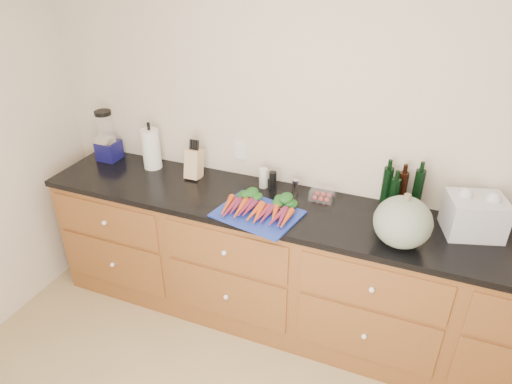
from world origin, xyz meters
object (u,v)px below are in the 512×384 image
at_px(knife_block, 194,164).
at_px(cutting_board, 258,214).
at_px(squash, 403,222).
at_px(paper_towel, 151,149).
at_px(carrots, 260,207).
at_px(tomato_box, 322,194).
at_px(blender_appliance, 107,138).

bearing_deg(knife_block, cutting_board, -26.79).
height_order(cutting_board, squash, squash).
relative_size(squash, paper_towel, 1.07).
bearing_deg(paper_towel, knife_block, -3.22).
distance_m(carrots, tomato_box, 0.43).
height_order(blender_appliance, knife_block, blender_appliance).
relative_size(carrots, blender_appliance, 1.17).
bearing_deg(tomato_box, blender_appliance, -179.58).
xyz_separation_m(blender_appliance, tomato_box, (1.64, 0.01, -0.13)).
height_order(cutting_board, knife_block, knife_block).
xyz_separation_m(squash, knife_block, (-1.43, 0.28, -0.04)).
bearing_deg(cutting_board, knife_block, 153.21).
bearing_deg(carrots, knife_block, 155.92).
distance_m(blender_appliance, knife_block, 0.74).
distance_m(carrots, knife_block, 0.65).
distance_m(cutting_board, blender_appliance, 1.38).
height_order(blender_appliance, paper_towel, blender_appliance).
bearing_deg(paper_towel, blender_appliance, -179.69).
bearing_deg(squash, blender_appliance, 172.06).
height_order(carrots, knife_block, knife_block).
bearing_deg(blender_appliance, carrots, -12.03).
xyz_separation_m(cutting_board, tomato_box, (0.31, 0.33, 0.03)).
xyz_separation_m(cutting_board, blender_appliance, (-1.33, 0.32, 0.16)).
distance_m(squash, knife_block, 1.46).
xyz_separation_m(carrots, knife_block, (-0.59, 0.27, 0.06)).
bearing_deg(squash, tomato_box, 148.81).
bearing_deg(squash, paper_towel, 170.32).
height_order(squash, knife_block, squash).
distance_m(carrots, squash, 0.84).
bearing_deg(blender_appliance, squash, -7.94).
distance_m(cutting_board, tomato_box, 0.46).
xyz_separation_m(cutting_board, paper_towel, (-0.95, 0.32, 0.14)).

